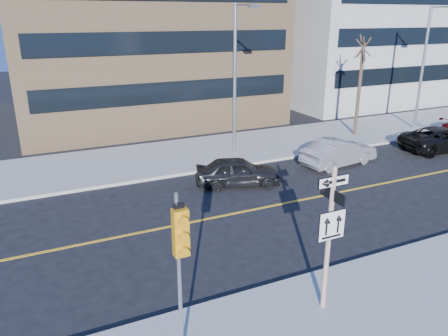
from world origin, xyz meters
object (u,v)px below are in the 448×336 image
parked_car_b (339,152)px  parked_car_c (442,139)px  parked_car_a (238,172)px  street_tree_west (363,50)px  streetlight_a (237,71)px  sign_pole (330,230)px  traffic_signal (181,246)px  streetlight_b (427,60)px

parked_car_b → parked_car_c: size_ratio=0.87×
parked_car_a → street_tree_west: bearing=-49.2°
parked_car_a → parked_car_c: bearing=-71.9°
streetlight_a → street_tree_west: (9.00, 0.54, 0.77)m
streetlight_a → parked_car_a: bearing=-115.3°
parked_car_a → street_tree_west: 12.78m
sign_pole → parked_car_a: 9.64m
parked_car_a → parked_car_c: 13.40m
parked_car_a → parked_car_b: 6.17m
traffic_signal → parked_car_c: traffic_signal is taller
parked_car_b → streetlight_b: 11.17m
sign_pole → street_tree_west: bearing=46.7°
traffic_signal → parked_car_b: size_ratio=0.92×
parked_car_b → streetlight_a: (-4.25, 3.66, 4.04)m
streetlight_b → street_tree_west: size_ratio=1.26×
traffic_signal → parked_car_a: size_ratio=1.01×
street_tree_west → parked_car_c: bearing=-61.4°
sign_pole → street_tree_west: 19.22m
streetlight_a → streetlight_b: bearing=0.0°
parked_car_b → parked_car_c: parked_car_b is taller
parked_car_b → streetlight_a: size_ratio=0.54×
parked_car_b → sign_pole: bearing=131.9°
parked_car_c → streetlight_a: streetlight_a is taller
parked_car_c → street_tree_west: street_tree_west is taller
streetlight_b → streetlight_a: bearing=180.0°
parked_car_b → parked_car_c: (7.24, -0.38, -0.02)m
parked_car_c → street_tree_west: 7.11m
streetlight_a → parked_car_c: bearing=-19.3°
sign_pole → street_tree_west: street_tree_west is taller
sign_pole → parked_car_b: size_ratio=0.94×
parked_car_a → parked_car_b: size_ratio=0.91×
parked_car_c → street_tree_west: size_ratio=0.79×
sign_pole → parked_car_c: bearing=30.8°
traffic_signal → parked_car_c: (19.50, 9.38, -2.33)m
traffic_signal → streetlight_b: size_ratio=0.50×
parked_car_b → streetlight_b: size_ratio=0.54×
sign_pole → parked_car_c: sign_pole is taller
parked_car_b → streetlight_a: bearing=41.9°
parked_car_a → streetlight_b: streetlight_b is taller
parked_car_a → street_tree_west: (10.91, 4.57, 4.85)m
streetlight_a → street_tree_west: size_ratio=1.26×
parked_car_a → street_tree_west: street_tree_west is taller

